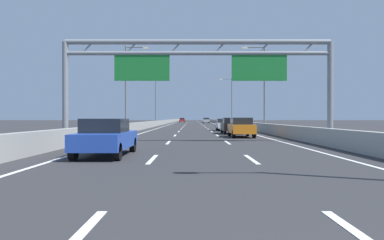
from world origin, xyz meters
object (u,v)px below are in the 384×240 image
black_car (233,126)px  red_car (183,120)px  streetlamp_left_far (158,99)px  streetlamp_right_far (232,98)px  streetlamp_right_mid (264,83)px  orange_car (242,127)px  blue_car (107,137)px  silver_car (207,120)px  white_car (225,125)px  sign_gantry (199,64)px  streetlamp_left_mid (129,83)px

black_car → red_car: bearing=94.4°
streetlamp_left_far → streetlamp_right_far: bearing=0.0°
streetlamp_right_mid → orange_car: bearing=-108.1°
streetlamp_right_mid → orange_car: size_ratio=2.20×
red_car → black_car: size_ratio=1.01×
blue_car → orange_car: bearing=63.1°
silver_car → streetlamp_left_far: bearing=-109.0°
silver_car → white_car: (-0.35, -64.39, -0.05)m
streetlamp_left_far → blue_car: 60.49m
streetlamp_right_mid → white_car: size_ratio=2.30×
silver_car → white_car: 64.39m
sign_gantry → streetlamp_right_far: bearing=81.9°
sign_gantry → red_car: size_ratio=3.78×
sign_gantry → streetlamp_left_far: 52.50m
sign_gantry → black_car: size_ratio=3.81×
streetlamp_right_far → streetlamp_left_far: bearing=180.0°
blue_car → orange_car: orange_car is taller
sign_gantry → orange_car: bearing=60.2°
streetlamp_right_far → blue_car: size_ratio=2.13×
red_car → black_car: black_car is taller
streetlamp_left_far → red_car: size_ratio=2.15×
sign_gantry → white_car: sign_gantry is taller
sign_gantry → streetlamp_left_far: bearing=98.2°
streetlamp_left_mid → streetlamp_right_far: bearing=66.1°
silver_car → black_car: bearing=-90.3°
streetlamp_right_far → orange_car: bearing=-95.0°
white_car → streetlamp_right_far: bearing=82.7°
streetlamp_right_far → orange_car: size_ratio=2.20×
streetlamp_right_far → white_car: streetlamp_right_far is taller
streetlamp_left_far → orange_car: streetlamp_left_far is taller
red_car → silver_car: (7.51, -20.23, 0.02)m
silver_car → sign_gantry: bearing=-92.5°
streetlamp_left_mid → orange_car: bearing=-48.2°
orange_car → streetlamp_left_mid: bearing=131.8°
streetlamp_right_far → white_car: (-4.08, -31.94, -4.68)m
streetlamp_right_far → sign_gantry: bearing=-98.1°
black_car → blue_car: bearing=-109.4°
orange_car → streetlamp_right_far: bearing=85.0°
streetlamp_left_mid → streetlamp_right_mid: bearing=0.0°
sign_gantry → black_car: (3.36, 12.04, -4.07)m
streetlamp_right_mid → streetlamp_right_far: bearing=90.0°
sign_gantry → streetlamp_right_far: 52.49m
orange_car → white_car: (-0.09, 14.00, -0.06)m
red_car → blue_car: blue_car is taller
sign_gantry → red_car: sign_gantry is taller
black_car → streetlamp_left_mid: bearing=150.3°
streetlamp_left_mid → silver_car: bearing=80.4°
red_car → streetlamp_right_far: bearing=-78.0°
streetlamp_right_mid → blue_car: 29.13m
streetlamp_right_far → blue_car: (-11.23, -60.20, -4.65)m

